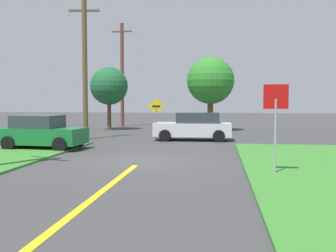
# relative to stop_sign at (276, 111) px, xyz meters

# --- Properties ---
(ground_plane) EXTENTS (120.00, 120.00, 0.00)m
(ground_plane) POSITION_rel_stop_sign_xyz_m (-4.68, 2.18, -1.99)
(ground_plane) COLOR #3D3D3D
(lane_stripe_center) EXTENTS (0.20, 14.00, 0.01)m
(lane_stripe_center) POSITION_rel_stop_sign_xyz_m (-4.68, -5.82, -1.98)
(lane_stripe_center) COLOR yellow
(lane_stripe_center) RESTS_ON ground
(stop_sign) EXTENTS (0.76, 0.09, 2.82)m
(stop_sign) POSITION_rel_stop_sign_xyz_m (0.00, 0.00, 0.00)
(stop_sign) COLOR #9EA0A8
(stop_sign) RESTS_ON ground
(car_approaching_junction) EXTENTS (4.47, 2.00, 1.62)m
(car_approaching_junction) POSITION_rel_stop_sign_xyz_m (-3.16, 10.47, -1.18)
(car_approaching_junction) COLOR silver
(car_approaching_junction) RESTS_ON ground
(parked_car_near_building) EXTENTS (3.97, 2.33, 1.62)m
(parked_car_near_building) POSITION_rel_stop_sign_xyz_m (-10.08, 5.37, -1.18)
(parked_car_near_building) COLOR #196B33
(parked_car_near_building) RESTS_ON ground
(utility_pole_mid) EXTENTS (1.80, 0.35, 8.24)m
(utility_pole_mid) POSITION_rel_stop_sign_xyz_m (-9.63, 10.29, 2.26)
(utility_pole_mid) COLOR brown
(utility_pole_mid) RESTS_ON ground
(utility_pole_far) EXTENTS (1.80, 0.31, 9.09)m
(utility_pole_far) POSITION_rel_stop_sign_xyz_m (-10.23, 21.94, 2.67)
(utility_pole_far) COLOR brown
(utility_pole_far) RESTS_ON ground
(direction_sign) EXTENTS (0.89, 0.21, 2.44)m
(direction_sign) POSITION_rel_stop_sign_xyz_m (-5.27, 9.79, -0.47)
(direction_sign) COLOR slate
(direction_sign) RESTS_ON ground
(pine_tree_center) EXTENTS (2.96, 2.96, 4.94)m
(pine_tree_center) POSITION_rel_stop_sign_xyz_m (-10.32, 17.97, 1.45)
(pine_tree_center) COLOR brown
(pine_tree_center) RESTS_ON ground
(oak_tree_right) EXTENTS (3.59, 3.59, 5.63)m
(oak_tree_right) POSITION_rel_stop_sign_xyz_m (-2.38, 17.93, 1.83)
(oak_tree_right) COLOR brown
(oak_tree_right) RESTS_ON ground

